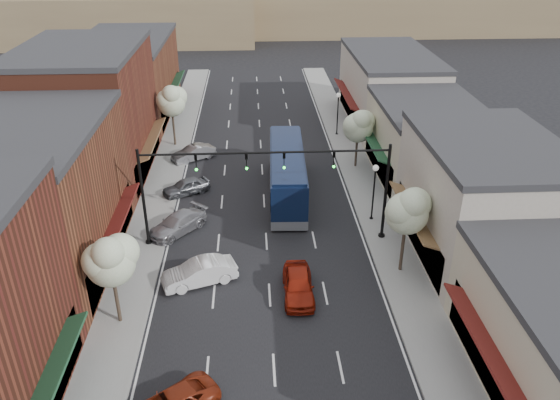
{
  "coord_description": "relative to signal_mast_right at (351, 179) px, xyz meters",
  "views": [
    {
      "loc": [
        -0.78,
        -23.96,
        19.94
      ],
      "look_at": [
        1.04,
        9.88,
        2.2
      ],
      "focal_mm": 35.0,
      "sensor_mm": 36.0,
      "label": 1
    }
  ],
  "objects": [
    {
      "name": "bldg_right_midfar",
      "position": [
        8.08,
        10.0,
        -1.46
      ],
      "size": [
        9.14,
        12.1,
        6.4
      ],
      "color": "#B5AD90",
      "rests_on": "ground"
    },
    {
      "name": "curb_right",
      "position": [
        1.38,
        10.5,
        -4.55
      ],
      "size": [
        0.25,
        73.0,
        0.17
      ],
      "primitive_type": "cube",
      "color": "gray",
      "rests_on": "ground"
    },
    {
      "name": "ground",
      "position": [
        -5.62,
        -8.0,
        -4.62
      ],
      "size": [
        160.0,
        160.0,
        0.0
      ],
      "primitive_type": "plane",
      "color": "black",
      "rests_on": "ground"
    },
    {
      "name": "red_hatchback",
      "position": [
        -3.94,
        -6.09,
        -3.88
      ],
      "size": [
        1.82,
        4.4,
        1.49
      ],
      "primitive_type": "imported",
      "rotation": [
        0.0,
        0.0,
        -0.01
      ],
      "color": "maroon",
      "rests_on": "ground"
    },
    {
      "name": "signal_mast_right",
      "position": [
        0.0,
        0.0,
        0.0
      ],
      "size": [
        8.22,
        0.46,
        7.0
      ],
      "color": "black",
      "rests_on": "ground"
    },
    {
      "name": "signal_mast_left",
      "position": [
        -11.24,
        0.0,
        0.0
      ],
      "size": [
        8.22,
        0.46,
        7.0
      ],
      "color": "black",
      "rests_on": "ground"
    },
    {
      "name": "bldg_right_midnear",
      "position": [
        8.1,
        -2.0,
        -0.72
      ],
      "size": [
        9.14,
        12.1,
        7.9
      ],
      "color": "#B2A799",
      "rests_on": "ground"
    },
    {
      "name": "coach_bus",
      "position": [
        -3.75,
        7.03,
        -2.69
      ],
      "size": [
        3.07,
        12.21,
        3.71
      ],
      "rotation": [
        0.0,
        0.0,
        -0.04
      ],
      "color": "#0C1732",
      "rests_on": "ground"
    },
    {
      "name": "curb_left",
      "position": [
        -12.62,
        10.5,
        -4.55
      ],
      "size": [
        0.25,
        73.0,
        0.17
      ],
      "primitive_type": "cube",
      "color": "gray",
      "rests_on": "ground"
    },
    {
      "name": "tree_right_near",
      "position": [
        2.73,
        -4.05,
        -0.17
      ],
      "size": [
        2.85,
        2.65,
        5.95
      ],
      "color": "#47382B",
      "rests_on": "ground"
    },
    {
      "name": "hill_near",
      "position": [
        -30.62,
        70.0,
        -0.62
      ],
      "size": [
        50.0,
        20.0,
        8.0
      ],
      "primitive_type": "cube",
      "color": "#7A6647",
      "rests_on": "ground"
    },
    {
      "name": "lamp_post_far",
      "position": [
        2.18,
        20.0,
        -1.62
      ],
      "size": [
        0.44,
        0.44,
        4.44
      ],
      "color": "black",
      "rests_on": "ground"
    },
    {
      "name": "tree_right_far",
      "position": [
        2.73,
        11.95,
        -0.63
      ],
      "size": [
        2.85,
        2.65,
        5.43
      ],
      "color": "#47382B",
      "rests_on": "ground"
    },
    {
      "name": "tree_left_near",
      "position": [
        -13.87,
        -8.05,
        -0.4
      ],
      "size": [
        2.85,
        2.65,
        5.69
      ],
      "color": "#47382B",
      "rests_on": "ground"
    },
    {
      "name": "bldg_left_midnear",
      "position": [
        -19.85,
        -2.0,
        0.03
      ],
      "size": [
        10.14,
        14.1,
        9.4
      ],
      "color": "brown",
      "rests_on": "ground"
    },
    {
      "name": "sidewalk_right",
      "position": [
        2.78,
        10.5,
        -4.55
      ],
      "size": [
        2.8,
        73.0,
        0.15
      ],
      "primitive_type": "cube",
      "color": "gray",
      "rests_on": "ground"
    },
    {
      "name": "sidewalk_left",
      "position": [
        -14.02,
        10.5,
        -4.55
      ],
      "size": [
        2.8,
        73.0,
        0.15
      ],
      "primitive_type": "cube",
      "color": "gray",
      "rests_on": "ground"
    },
    {
      "name": "parked_car_b",
      "position": [
        -9.82,
        -4.56,
        -3.88
      ],
      "size": [
        4.79,
        3.01,
        1.49
      ],
      "primitive_type": "imported",
      "rotation": [
        0.0,
        0.0,
        -1.23
      ],
      "color": "white",
      "rests_on": "ground"
    },
    {
      "name": "parked_car_d",
      "position": [
        -11.82,
        7.58,
        -3.98
      ],
      "size": [
        4.05,
        3.21,
        1.29
      ],
      "primitive_type": "imported",
      "rotation": [
        0.0,
        0.0,
        -1.05
      ],
      "color": "#5C5F64",
      "rests_on": "ground"
    },
    {
      "name": "bldg_left_midfar",
      "position": [
        -19.86,
        12.0,
        0.78
      ],
      "size": [
        10.14,
        14.1,
        10.9
      ],
      "color": "maroon",
      "rests_on": "ground"
    },
    {
      "name": "parked_car_c",
      "position": [
        -11.82,
        1.59,
        -3.95
      ],
      "size": [
        4.47,
        4.77,
        1.35
      ],
      "primitive_type": "imported",
      "rotation": [
        0.0,
        0.0,
        -0.71
      ],
      "color": "#9A999E",
      "rests_on": "ground"
    },
    {
      "name": "bldg_right_far",
      "position": [
        8.09,
        24.0,
        -0.96
      ],
      "size": [
        9.14,
        16.1,
        7.4
      ],
      "color": "#B2A799",
      "rests_on": "ground"
    },
    {
      "name": "parked_car_e",
      "position": [
        -11.82,
        14.47,
        -3.96
      ],
      "size": [
        4.15,
        3.4,
        1.33
      ],
      "primitive_type": "imported",
      "rotation": [
        0.0,
        0.0,
        -0.99
      ],
      "color": "#9B9BA0",
      "rests_on": "ground"
    },
    {
      "name": "bldg_left_far",
      "position": [
        -19.84,
        28.0,
        -0.46
      ],
      "size": [
        10.14,
        18.1,
        8.4
      ],
      "color": "brown",
      "rests_on": "ground"
    },
    {
      "name": "tree_left_far",
      "position": [
        -13.87,
        17.95,
        -0.02
      ],
      "size": [
        2.85,
        2.65,
        6.13
      ],
      "color": "#47382B",
      "rests_on": "ground"
    },
    {
      "name": "lamp_post_near",
      "position": [
        2.18,
        2.5,
        -1.62
      ],
      "size": [
        0.44,
        0.44,
        4.44
      ],
      "color": "black",
      "rests_on": "ground"
    }
  ]
}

